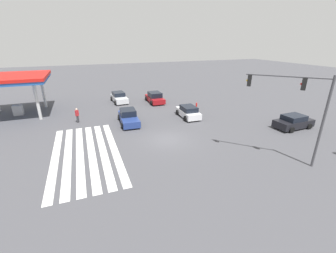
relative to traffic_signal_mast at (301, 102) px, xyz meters
The scene contains 11 objects.
ground_plane 11.52m from the traffic_signal_mast, 135.00° to the right, with size 154.02×154.02×0.00m, color #47474C.
crosswalk_markings 17.37m from the traffic_signal_mast, 116.28° to the right, with size 12.44×5.35×0.01m.
traffic_signal_mast is the anchor object (origin of this frame).
car_0 17.22m from the traffic_signal_mast, 143.44° to the right, with size 4.95×2.29×1.57m.
car_1 21.91m from the traffic_signal_mast, 168.53° to the right, with size 4.59×2.20×1.60m.
car_3 9.40m from the traffic_signal_mast, 129.60° to the left, with size 2.26×4.34×1.48m.
car_4 25.47m from the traffic_signal_mast, 158.13° to the right, with size 4.49×2.30×1.51m.
car_5 13.69m from the traffic_signal_mast, 168.43° to the right, with size 4.19×2.13×1.46m.
gas_station_canopy 31.09m from the traffic_signal_mast, 133.53° to the right, with size 8.29×8.29×5.04m.
pedestrian 22.35m from the traffic_signal_mast, 135.39° to the right, with size 0.41×0.41×1.72m.
fire_hydrant 16.44m from the traffic_signal_mast, behind, with size 0.22×0.22×0.86m.
Camera 1 is at (18.52, -7.13, 9.03)m, focal length 24.00 mm.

